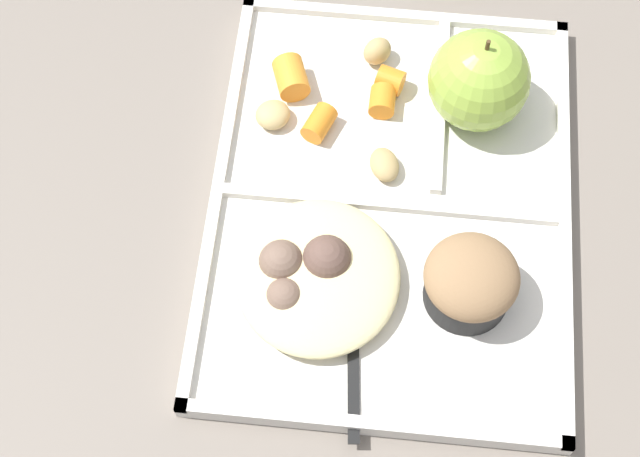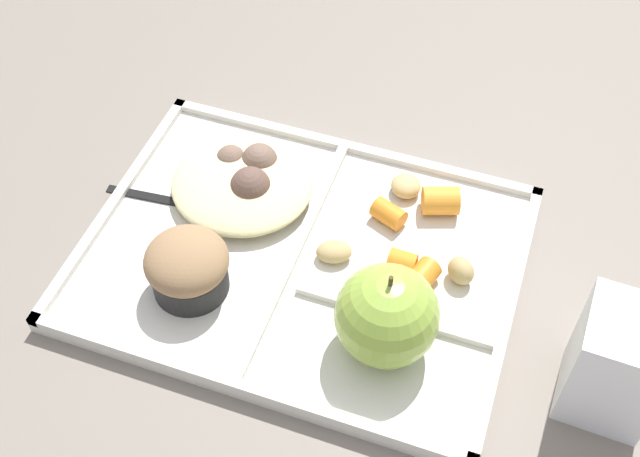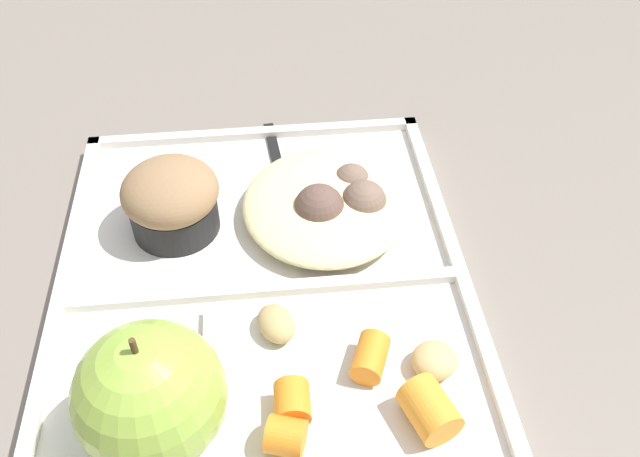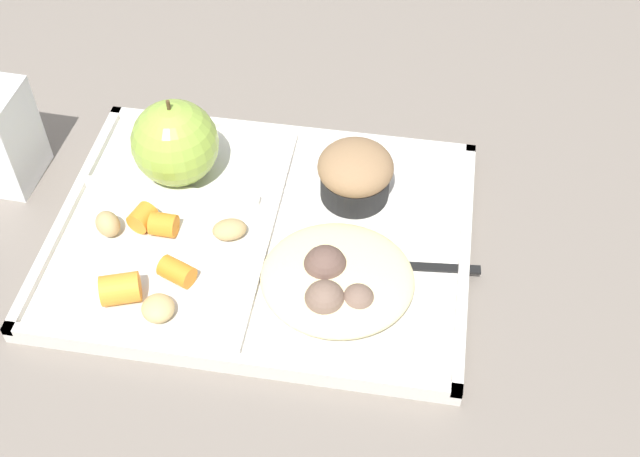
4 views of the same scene
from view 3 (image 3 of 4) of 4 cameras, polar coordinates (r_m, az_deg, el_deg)
The scene contains 15 objects.
ground at distance 0.49m, azimuth -4.69°, elevation -6.89°, with size 6.00×6.00×0.00m, color slate.
lunch_tray at distance 0.48m, azimuth -4.77°, elevation -6.46°, with size 0.39×0.30×0.02m.
green_apple at distance 0.39m, azimuth -14.29°, elevation -13.69°, with size 0.09×0.09×0.10m.
bran_muffin at distance 0.52m, azimuth -12.56°, elevation 2.43°, with size 0.07×0.07×0.06m.
carrot_slice_edge at distance 0.43m, azimuth 4.31°, elevation -10.91°, with size 0.02×0.02×0.03m, color orange.
carrot_slice_small at distance 0.40m, azimuth -2.94°, elevation -17.30°, with size 0.02×0.02×0.02m, color orange.
carrot_slice_tilted at distance 0.42m, azimuth 9.34°, elevation -15.03°, with size 0.03×0.03×0.03m, color orange.
carrot_slice_diagonal at distance 0.42m, azimuth -2.39°, elevation -14.60°, with size 0.02×0.02×0.02m, color orange.
potato_chunk_large at distance 0.45m, azimuth -3.77°, elevation -8.10°, with size 0.03×0.02×0.02m, color tan.
potato_chunk_golden at distance 0.44m, azimuth 9.72°, elevation -11.05°, with size 0.03×0.03×0.02m, color tan.
egg_noodle_pile at distance 0.52m, azimuth 0.44°, elevation 2.06°, with size 0.14×0.13×0.03m, color beige.
meatball_side at distance 0.54m, azimuth 2.70°, elevation 3.97°, with size 0.03×0.03×0.03m, color #755B4C.
meatball_back at distance 0.52m, azimuth 3.75°, elevation 2.22°, with size 0.04×0.04×0.04m, color #755B4C.
meatball_center at distance 0.51m, azimuth -0.07°, elevation 1.69°, with size 0.04×0.04×0.04m, color brown.
plastic_fork at distance 0.56m, azimuth -3.19°, elevation 3.58°, with size 0.16×0.03×0.00m.
Camera 3 is at (-0.30, -0.01, 0.38)m, focal length 37.47 mm.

